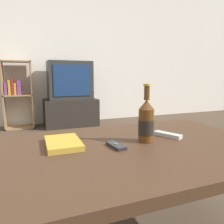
% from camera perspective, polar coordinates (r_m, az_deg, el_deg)
% --- Properties ---
extents(back_wall, '(8.00, 0.05, 2.60)m').
position_cam_1_polar(back_wall, '(3.92, -16.07, 16.26)').
color(back_wall, silver).
rests_on(back_wall, ground_plane).
extents(coffee_table, '(1.30, 0.80, 0.49)m').
position_cam_1_polar(coffee_table, '(1.00, 3.86, -12.40)').
color(coffee_table, '#422B1C').
rests_on(coffee_table, ground_plane).
extents(tv_stand, '(0.84, 0.49, 0.43)m').
position_cam_1_polar(tv_stand, '(3.65, -10.71, -0.07)').
color(tv_stand, '#28231E').
rests_on(tv_stand, ground_plane).
extents(television, '(0.69, 0.39, 0.60)m').
position_cam_1_polar(television, '(3.60, -10.95, 8.10)').
color(television, '#2D2D2D').
rests_on(television, tv_stand).
extents(bookshelf, '(0.42, 0.30, 1.03)m').
position_cam_1_polar(bookshelf, '(3.66, -23.67, 4.60)').
color(bookshelf, '#99754C').
rests_on(bookshelf, ground_plane).
extents(beer_bottle, '(0.07, 0.07, 0.27)m').
position_cam_1_polar(beer_bottle, '(1.03, 8.90, -2.49)').
color(beer_bottle, '#563314').
rests_on(beer_bottle, coffee_table).
extents(cell_phone, '(0.06, 0.12, 0.02)m').
position_cam_1_polar(cell_phone, '(0.96, 1.08, -8.79)').
color(cell_phone, '#232328').
rests_on(cell_phone, coffee_table).
extents(remote_control, '(0.10, 0.15, 0.02)m').
position_cam_1_polar(remote_control, '(1.16, 14.29, -5.81)').
color(remote_control, beige).
rests_on(remote_control, coffee_table).
extents(table_book, '(0.15, 0.23, 0.02)m').
position_cam_1_polar(table_book, '(1.01, -12.65, -7.90)').
color(table_book, '#B7932D').
rests_on(table_book, coffee_table).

